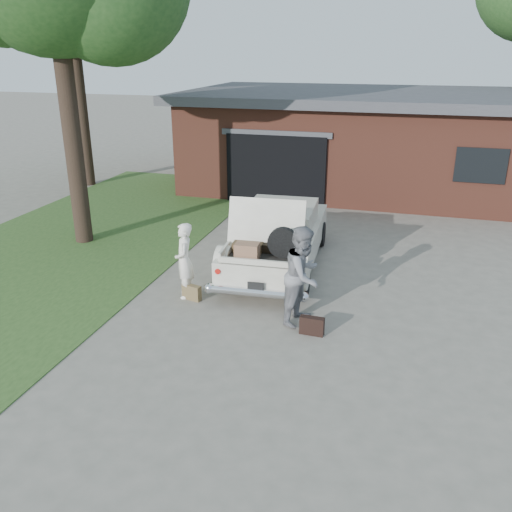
# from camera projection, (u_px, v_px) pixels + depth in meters

# --- Properties ---
(ground) EXTENTS (90.00, 90.00, 0.00)m
(ground) POSITION_uv_depth(u_px,v_px,m) (247.00, 323.00, 9.95)
(ground) COLOR gray
(ground) RESTS_ON ground
(grass_strip) EXTENTS (6.00, 16.00, 0.02)m
(grass_strip) POSITION_uv_depth(u_px,v_px,m) (79.00, 242.00, 14.06)
(grass_strip) COLOR #2D4C1E
(grass_strip) RESTS_ON ground
(house) EXTENTS (12.80, 7.80, 3.30)m
(house) POSITION_uv_depth(u_px,v_px,m) (367.00, 139.00, 19.36)
(house) COLOR brown
(house) RESTS_ON ground
(sedan) EXTENTS (2.13, 4.85, 1.93)m
(sedan) POSITION_uv_depth(u_px,v_px,m) (278.00, 237.00, 12.31)
(sedan) COLOR white
(sedan) RESTS_ON ground
(woman_left) EXTENTS (0.56, 0.66, 1.54)m
(woman_left) POSITION_uv_depth(u_px,v_px,m) (184.00, 261.00, 10.76)
(woman_left) COLOR white
(woman_left) RESTS_ON ground
(woman_right) EXTENTS (0.90, 1.04, 1.83)m
(woman_right) POSITION_uv_depth(u_px,v_px,m) (303.00, 275.00, 9.71)
(woman_right) COLOR gray
(woman_right) RESTS_ON ground
(suitcase_left) EXTENTS (0.42, 0.23, 0.31)m
(suitcase_left) POSITION_uv_depth(u_px,v_px,m) (192.00, 292.00, 10.83)
(suitcase_left) COLOR brown
(suitcase_left) RESTS_ON ground
(suitcase_right) EXTENTS (0.44, 0.15, 0.33)m
(suitcase_right) POSITION_uv_depth(u_px,v_px,m) (312.00, 326.00, 9.51)
(suitcase_right) COLOR black
(suitcase_right) RESTS_ON ground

